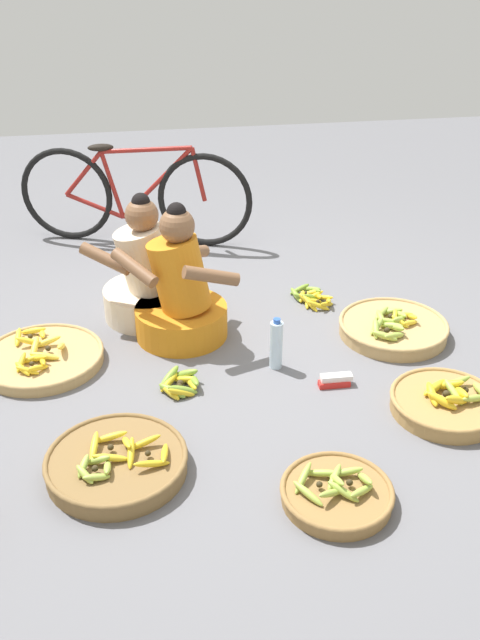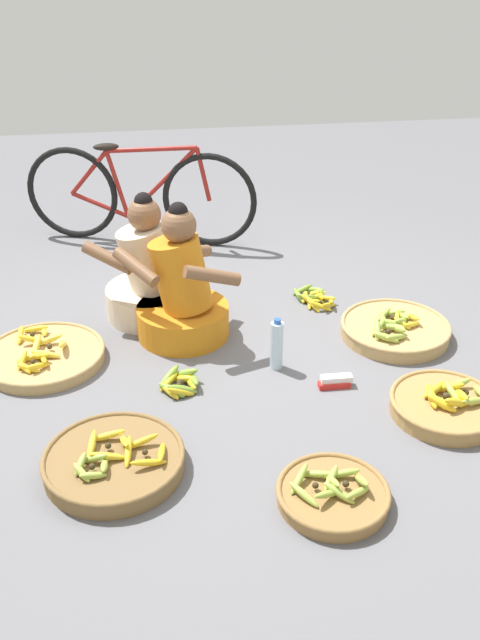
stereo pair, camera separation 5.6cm
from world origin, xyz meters
name	(u,v)px [view 2 (the right image)]	position (x,y,z in m)	size (l,w,h in m)	color
ground_plane	(234,358)	(0.00, 0.00, 0.00)	(10.00, 10.00, 0.00)	slate
vendor_woman_front	(182,295)	(-0.25, 0.30, 0.25)	(0.67, 0.53, 0.79)	orange
vendor_woman_behind	(149,278)	(-0.42, 0.56, 0.24)	(0.75, 0.52, 0.76)	beige
bicycle_leaning	(139,195)	(-0.44, 1.71, 0.36)	(1.64, 0.54, 0.73)	black
banana_basket_mid_left	(446,405)	(0.92, -0.64, 0.05)	(0.53, 0.53, 0.16)	#A87F47
banana_basket_front_center	(114,461)	(-0.63, -0.80, 0.05)	(0.61, 0.61, 0.15)	brown
banana_basket_front_left	(395,329)	(0.93, 0.10, 0.05)	(0.62, 0.62, 0.15)	tan
banana_basket_near_vendor	(333,494)	(0.24, -1.13, 0.04)	(0.46, 0.46, 0.14)	olive
banana_basket_front_right	(44,355)	(-1.01, 0.12, 0.04)	(0.65, 0.65, 0.14)	tan
loose_bananas_back_left	(180,383)	(-0.31, -0.24, 0.03)	(0.23, 0.25, 0.10)	olive
loose_bananas_back_center	(314,298)	(0.58, 0.57, 0.03)	(0.25, 0.34, 0.09)	gold
water_bottle	(277,345)	(0.21, -0.12, 0.14)	(0.07, 0.07, 0.29)	silver
packet_carton_stack	(335,382)	(0.47, -0.34, 0.03)	(0.17, 0.06, 0.06)	red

